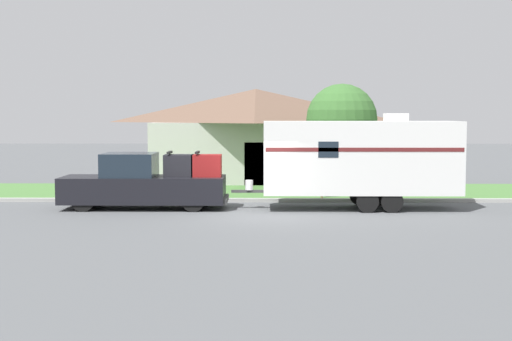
# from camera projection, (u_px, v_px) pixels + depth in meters

# --- Properties ---
(ground_plane) EXTENTS (120.00, 120.00, 0.00)m
(ground_plane) POSITION_uv_depth(u_px,v_px,m) (259.00, 215.00, 24.26)
(ground_plane) COLOR #515456
(curb_strip) EXTENTS (80.00, 0.30, 0.14)m
(curb_strip) POSITION_uv_depth(u_px,v_px,m) (259.00, 200.00, 28.00)
(curb_strip) COLOR #999993
(curb_strip) RESTS_ON ground_plane
(lawn_strip) EXTENTS (80.00, 7.00, 0.03)m
(lawn_strip) POSITION_uv_depth(u_px,v_px,m) (260.00, 192.00, 31.64)
(lawn_strip) COLOR #477538
(lawn_strip) RESTS_ON ground_plane
(house_across_street) EXTENTS (11.11, 8.63, 4.79)m
(house_across_street) POSITION_uv_depth(u_px,v_px,m) (256.00, 132.00, 38.05)
(house_across_street) COLOR #B2B2A8
(house_across_street) RESTS_ON ground_plane
(pickup_truck) EXTENTS (6.04, 1.97, 2.10)m
(pickup_truck) POSITION_uv_depth(u_px,v_px,m) (145.00, 183.00, 25.96)
(pickup_truck) COLOR black
(pickup_truck) RESTS_ON ground_plane
(travel_trailer) EXTENTS (8.20, 2.24, 3.47)m
(travel_trailer) POSITION_uv_depth(u_px,v_px,m) (361.00, 158.00, 25.80)
(travel_trailer) COLOR black
(travel_trailer) RESTS_ON ground_plane
(mailbox) EXTENTS (0.48, 0.20, 1.30)m
(mailbox) POSITION_uv_depth(u_px,v_px,m) (322.00, 174.00, 29.03)
(mailbox) COLOR brown
(mailbox) RESTS_ON ground_plane
(tree_in_yard) EXTENTS (3.17, 3.17, 4.80)m
(tree_in_yard) POSITION_uv_depth(u_px,v_px,m) (342.00, 119.00, 31.74)
(tree_in_yard) COLOR brown
(tree_in_yard) RESTS_ON ground_plane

